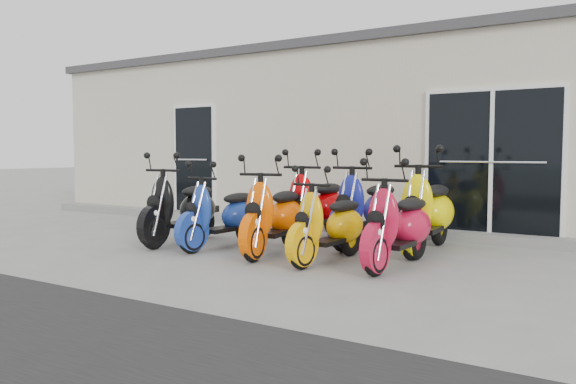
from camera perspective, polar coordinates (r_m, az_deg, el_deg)
name	(u,v)px	position (r m, az deg, el deg)	size (l,w,h in m)	color
ground	(266,247)	(7.99, -2.27, -5.63)	(80.00, 80.00, 0.00)	gray
building	(398,141)	(12.54, 11.14, 5.13)	(14.00, 6.00, 3.20)	beige
roof_cap	(399,63)	(12.69, 11.25, 12.74)	(14.20, 6.20, 0.16)	#3F3F42
front_step	(331,226)	(9.71, 4.41, -3.48)	(14.00, 0.40, 0.15)	gray
door_left	(194,157)	(11.56, -9.48, 3.57)	(1.07, 0.08, 2.22)	black
door_right	(492,158)	(8.89, 20.00, 3.27)	(2.02, 0.08, 2.22)	black
scooter_front_black	(181,198)	(8.41, -10.79, -0.58)	(0.66, 1.83, 1.35)	black
scooter_front_blue	(222,204)	(7.90, -6.72, -1.26)	(0.61, 1.67, 1.23)	#1B3B9E
scooter_front_orange_a	(274,204)	(7.36, -1.42, -1.26)	(0.65, 1.79, 1.32)	#FF5A00
scooter_front_orange_b	(329,214)	(6.85, 4.19, -2.20)	(0.59, 1.62, 1.20)	#FFB703
scooter_front_red	(399,213)	(6.63, 11.19, -2.08)	(0.63, 1.74, 1.29)	red
scooter_back_red	(316,195)	(8.46, 2.88, -0.33)	(0.69, 1.89, 1.40)	#BA0104
scooter_back_blue	(367,197)	(8.09, 8.05, -0.54)	(0.69, 1.90, 1.40)	navy
scooter_back_yellow	(428,199)	(7.75, 14.01, -0.67)	(0.71, 1.96, 1.44)	#FFEA00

